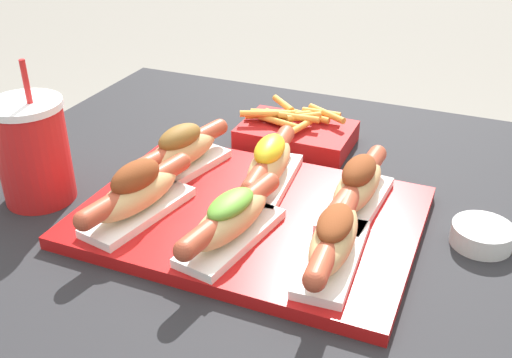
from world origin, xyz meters
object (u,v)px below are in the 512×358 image
object	(u,v)px
hot_dog_5	(358,186)
fries_basket	(296,133)
hot_dog_1	(231,219)
hot_dog_3	(181,151)
hot_dog_4	(270,163)
serving_tray	(250,217)
drink_cup	(33,151)
hot_dog_0	(137,193)
sauce_bowl	(482,234)
hot_dog_2	(334,239)

from	to	relation	value
hot_dog_5	fries_basket	distance (m)	0.25
hot_dog_1	hot_dog_3	size ratio (longest dim) A/B	1.01
hot_dog_1	hot_dog_4	world-z (taller)	hot_dog_4
serving_tray	hot_dog_5	size ratio (longest dim) A/B	2.13
hot_dog_3	drink_cup	world-z (taller)	drink_cup
hot_dog_4	fries_basket	size ratio (longest dim) A/B	1.10
hot_dog_0	drink_cup	distance (m)	0.18
hot_dog_0	sauce_bowl	size ratio (longest dim) A/B	2.63
hot_dog_3	fries_basket	size ratio (longest dim) A/B	1.08
hot_dog_3	sauce_bowl	xyz separation A→B (m)	(0.44, 0.01, -0.04)
hot_dog_0	hot_dog_4	size ratio (longest dim) A/B	0.99
drink_cup	hot_dog_5	bearing A→B (deg)	15.80
hot_dog_3	hot_dog_1	bearing A→B (deg)	-42.99
hot_dog_4	hot_dog_1	bearing A→B (deg)	-86.27
hot_dog_3	hot_dog_4	bearing A→B (deg)	6.65
drink_cup	fries_basket	size ratio (longest dim) A/B	1.11
hot_dog_1	fries_basket	xyz separation A→B (m)	(-0.03, 0.33, -0.03)
serving_tray	hot_dog_3	size ratio (longest dim) A/B	2.18
fries_basket	hot_dog_3	bearing A→B (deg)	-120.83
hot_dog_3	hot_dog_5	size ratio (longest dim) A/B	0.98
hot_dog_0	hot_dog_3	size ratio (longest dim) A/B	1.01
serving_tray	fries_basket	size ratio (longest dim) A/B	2.35
hot_dog_1	sauce_bowl	bearing A→B (deg)	26.16
hot_dog_2	hot_dog_4	xyz separation A→B (m)	(-0.14, 0.14, 0.00)
sauce_bowl	serving_tray	bearing A→B (deg)	-166.80
hot_dog_4	sauce_bowl	size ratio (longest dim) A/B	2.66
serving_tray	hot_dog_3	bearing A→B (deg)	155.62
sauce_bowl	drink_cup	xyz separation A→B (m)	(-0.60, -0.13, 0.06)
hot_dog_5	hot_dog_1	bearing A→B (deg)	-131.89
drink_cup	serving_tray	bearing A→B (deg)	10.81
hot_dog_0	hot_dog_3	xyz separation A→B (m)	(-0.01, 0.13, -0.00)
hot_dog_5	sauce_bowl	bearing A→B (deg)	1.45
hot_dog_1	hot_dog_5	bearing A→B (deg)	48.11
hot_dog_2	sauce_bowl	bearing A→B (deg)	39.88
hot_dog_4	sauce_bowl	distance (m)	0.30
hot_dog_3	serving_tray	bearing A→B (deg)	-24.38
hot_dog_2	drink_cup	bearing A→B (deg)	179.20
serving_tray	hot_dog_4	xyz separation A→B (m)	(-0.00, 0.08, 0.04)
serving_tray	hot_dog_1	distance (m)	0.08
serving_tray	hot_dog_1	world-z (taller)	hot_dog_1
hot_dog_1	serving_tray	bearing A→B (deg)	94.66
hot_dog_1	hot_dog_2	world-z (taller)	hot_dog_2
hot_dog_2	hot_dog_5	distance (m)	0.13
sauce_bowl	hot_dog_4	bearing A→B (deg)	178.01
hot_dog_1	hot_dog_2	xyz separation A→B (m)	(0.13, 0.01, 0.00)
hot_dog_0	drink_cup	world-z (taller)	drink_cup
serving_tray	drink_cup	world-z (taller)	drink_cup
serving_tray	sauce_bowl	bearing A→B (deg)	13.20
serving_tray	hot_dog_1	xyz separation A→B (m)	(0.01, -0.07, 0.04)
hot_dog_0	drink_cup	bearing A→B (deg)	177.27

